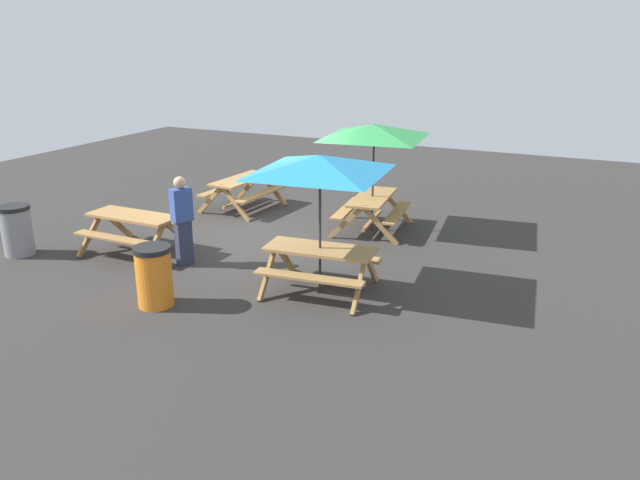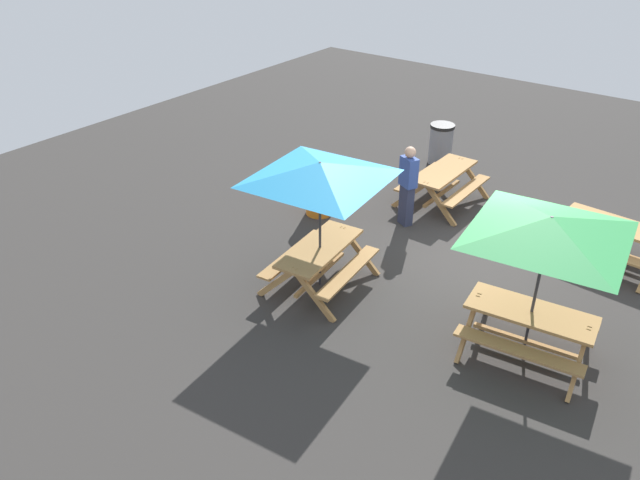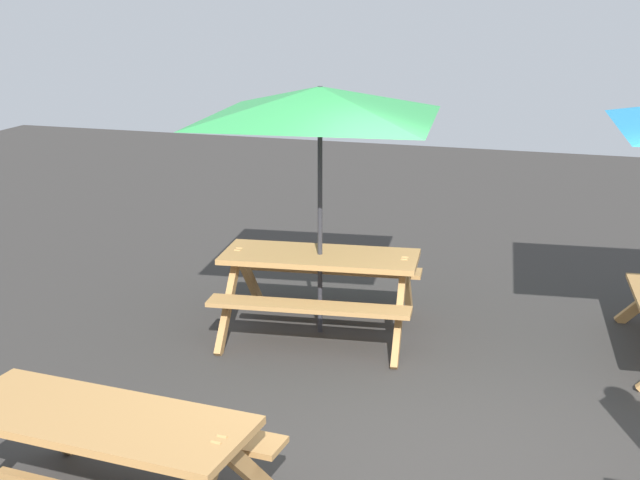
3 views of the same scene
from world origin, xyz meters
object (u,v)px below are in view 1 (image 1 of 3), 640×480
at_px(picnic_table_0, 374,139).
at_px(trash_bin_gray, 17,230).
at_px(picnic_table_2, 134,225).
at_px(picnic_table_3, 242,187).
at_px(person_standing, 182,219).
at_px(picnic_table_1, 320,174).
at_px(trash_bin_orange, 154,276).

height_order(picnic_table_0, trash_bin_gray, picnic_table_0).
relative_size(picnic_table_2, trash_bin_gray, 1.85).
bearing_deg(picnic_table_3, person_standing, -160.24).
height_order(picnic_table_1, trash_bin_orange, picnic_table_1).
bearing_deg(person_standing, picnic_table_2, -70.11).
bearing_deg(picnic_table_2, picnic_table_3, -93.89).
bearing_deg(picnic_table_1, person_standing, -7.09).
distance_m(picnic_table_2, trash_bin_orange, 2.69).
bearing_deg(trash_bin_gray, picnic_table_1, -82.05).
bearing_deg(picnic_table_2, picnic_table_1, 177.46).
height_order(trash_bin_gray, person_standing, person_standing).
bearing_deg(person_standing, trash_bin_gray, -47.89).
bearing_deg(picnic_table_3, trash_bin_gray, 158.52).
bearing_deg(picnic_table_0, trash_bin_orange, 154.69).
relative_size(picnic_table_2, trash_bin_orange, 1.85).
xyz_separation_m(picnic_table_2, person_standing, (-0.15, -1.30, 0.32)).
height_order(picnic_table_0, picnic_table_2, picnic_table_0).
xyz_separation_m(picnic_table_2, trash_bin_orange, (-1.82, -1.98, -0.07)).
xyz_separation_m(picnic_table_1, picnic_table_2, (0.21, 4.09, -1.43)).
bearing_deg(trash_bin_orange, picnic_table_0, -18.68).
height_order(picnic_table_1, person_standing, picnic_table_1).
bearing_deg(picnic_table_3, trash_bin_orange, -158.09).
bearing_deg(person_standing, picnic_table_1, 115.10).
height_order(picnic_table_1, trash_bin_gray, picnic_table_1).
bearing_deg(picnic_table_1, picnic_table_3, -50.26).
distance_m(picnic_table_1, trash_bin_orange, 3.05).
xyz_separation_m(picnic_table_0, trash_bin_orange, (-5.10, 1.72, -1.49)).
bearing_deg(trash_bin_orange, person_standing, 22.25).
relative_size(trash_bin_orange, person_standing, 0.59).
bearing_deg(picnic_table_3, picnic_table_1, -130.27).
xyz_separation_m(picnic_table_2, trash_bin_gray, (-1.06, 1.95, -0.07)).
bearing_deg(picnic_table_1, picnic_table_0, -89.33).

